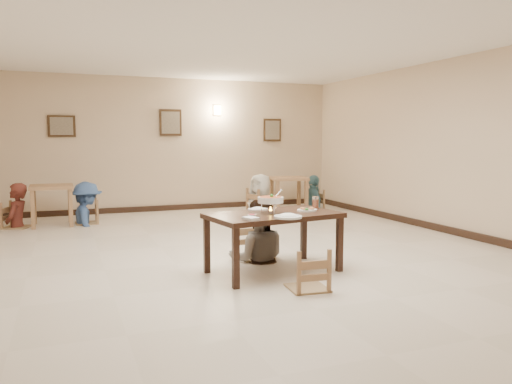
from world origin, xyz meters
name	(u,v)px	position (x,y,z in m)	size (l,w,h in m)	color
floor	(240,258)	(0.00, 0.00, 0.00)	(10.00, 10.00, 0.00)	beige
ceiling	(239,34)	(0.00, 0.00, 3.00)	(10.00, 10.00, 0.00)	white
wall_back	(166,145)	(0.00, 5.00, 1.50)	(10.00, 10.00, 0.00)	beige
wall_right	(471,147)	(4.00, 0.00, 1.50)	(10.00, 10.00, 0.00)	beige
baseboard_back	(168,208)	(0.00, 4.97, 0.06)	(8.00, 0.06, 0.12)	black
baseboard_right	(465,234)	(3.97, 0.00, 0.06)	(0.06, 10.00, 0.12)	black
picture_a	(62,126)	(-2.20, 4.96, 1.90)	(0.55, 0.04, 0.45)	#311F12
picture_b	(171,123)	(0.10, 4.96, 2.00)	(0.50, 0.04, 0.60)	#311F12
picture_c	(272,130)	(2.60, 4.96, 1.85)	(0.45, 0.04, 0.55)	#311F12
wall_sconce	(217,110)	(1.20, 4.96, 2.30)	(0.16, 0.05, 0.22)	#FFD88C
main_table	(274,220)	(0.15, -0.83, 0.65)	(1.68, 1.10, 0.73)	#311C14
chair_far	(254,225)	(0.20, -0.05, 0.46)	(0.44, 0.44, 0.93)	#A38156
chair_near	(308,250)	(0.21, -1.61, 0.44)	(0.41, 0.41, 0.88)	#A38156
main_diner	(258,200)	(0.20, -0.18, 0.82)	(0.80, 0.62, 1.64)	gray
curry_warmer	(271,200)	(0.10, -0.85, 0.89)	(0.35, 0.31, 0.28)	silver
rice_plate_far	(258,209)	(0.06, -0.52, 0.74)	(0.26, 0.26, 0.06)	white
rice_plate_near	(288,216)	(0.15, -1.24, 0.75)	(0.32, 0.32, 0.07)	white
fried_plate	(307,210)	(0.60, -0.83, 0.75)	(0.26, 0.26, 0.06)	white
chili_dish	(252,215)	(-0.19, -0.95, 0.74)	(0.10, 0.10, 0.02)	white
napkin_cutlery	(251,218)	(-0.29, -1.21, 0.75)	(0.20, 0.27, 0.03)	white
drink_glass	(316,203)	(0.79, -0.68, 0.81)	(0.08, 0.08, 0.16)	white
bg_table_left	(52,192)	(-2.43, 3.76, 0.63)	(0.77, 0.77, 0.77)	#9E7450
bg_table_right	(289,183)	(2.54, 3.87, 0.63)	(0.91, 0.91, 0.77)	#9E7450
bg_chair_ll	(16,203)	(-3.04, 3.73, 0.45)	(0.43, 0.43, 0.91)	#A38156
bg_chair_lr	(86,201)	(-1.82, 3.74, 0.44)	(0.41, 0.41, 0.88)	#A38156
bg_chair_rl	(260,190)	(1.87, 3.92, 0.51)	(0.48, 0.48, 1.03)	#A38156
bg_chair_rr	(314,191)	(3.21, 3.92, 0.44)	(0.41, 0.41, 0.88)	#A38156
bg_diner_a	(15,183)	(-3.04, 3.73, 0.83)	(0.60, 0.40, 1.65)	#5A241D
bg_diner_b	(86,182)	(-1.82, 3.74, 0.81)	(1.05, 0.60, 1.63)	#4266A3
bg_diner_c	(261,174)	(1.87, 3.92, 0.86)	(0.84, 0.54, 1.71)	silver
bg_diner_d	(314,175)	(3.21, 3.92, 0.80)	(0.94, 0.39, 1.60)	teal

